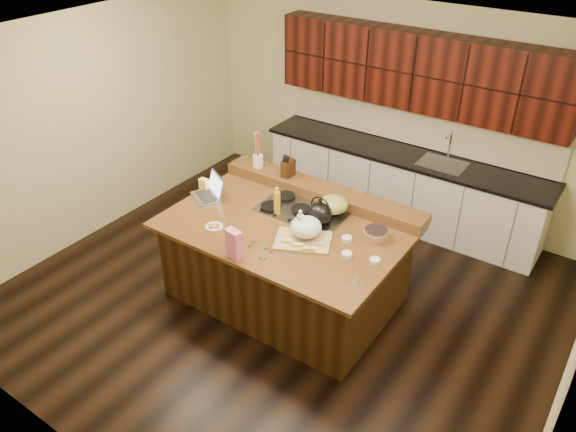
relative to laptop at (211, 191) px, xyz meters
The scene contains 36 objects.
room 1.06m from the laptop, ahead, with size 5.52×5.02×2.72m.
island 1.12m from the laptop, ahead, with size 2.40×1.60×0.92m.
back_ledge 1.21m from the laptop, 34.73° to the left, with size 2.40×0.30×0.12m, color black.
cooktop 1.04m from the laptop, 16.22° to the left, with size 0.92×0.52×0.05m.
back_counter 2.57m from the laptop, 59.69° to the left, with size 3.70×0.66×2.40m.
kettle 1.31m from the laptop, ahead, with size 0.24×0.24×0.22m, color black.
green_bowl 1.36m from the laptop, 17.95° to the left, with size 0.31×0.31×0.17m, color olive.
laptop is the anchor object (origin of this frame).
oil_bottle 0.83m from the laptop, ahead, with size 0.07×0.07×0.27m, color orange.
vinegar_bottle 1.24m from the laptop, ahead, with size 0.06×0.06×0.25m, color silver.
wooden_tray 1.30m from the laptop, ahead, with size 0.64×0.57×0.21m.
ramekin_a 2.03m from the laptop, ahead, with size 0.10×0.10×0.04m, color white.
ramekin_b 1.78m from the laptop, ahead, with size 0.10×0.10×0.04m, color white.
ramekin_c 1.65m from the laptop, ahead, with size 0.10×0.10×0.04m, color white.
strainer_bowl 1.88m from the laptop, ahead, with size 0.24×0.24×0.09m, color #996B3F.
kitchen_timer 2.06m from the laptop, 12.01° to the right, with size 0.08×0.08×0.07m, color silver.
pink_bag 1.18m from the laptop, 38.13° to the right, with size 0.16×0.08×0.29m, color pink.
candy_plate 0.62m from the laptop, 45.97° to the right, with size 0.18×0.18×0.01m, color white.
package_box 0.17m from the laptop, 156.26° to the left, with size 0.10×0.07×0.14m, color #F6E057.
utensil_crock 0.71m from the laptop, 79.56° to the left, with size 0.12×0.12×0.14m, color white.
knife_block 0.89m from the laptop, 51.45° to the left, with size 0.10×0.16×0.19m, color black.
gumdrop_0 1.28m from the laptop, 28.26° to the right, with size 0.02×0.02×0.02m, color red.
gumdrop_1 1.05m from the laptop, 27.07° to the right, with size 0.02×0.02×0.02m, color #198C26.
gumdrop_2 1.27m from the laptop, 22.30° to the right, with size 0.02×0.02×0.02m, color red.
gumdrop_3 1.17m from the laptop, 23.07° to the right, with size 0.02×0.02×0.02m, color #198C26.
gumdrop_4 1.02m from the laptop, 24.08° to the right, with size 0.02×0.02×0.02m, color red.
gumdrop_5 0.85m from the laptop, 31.02° to the right, with size 0.02×0.02×0.02m, color #198C26.
gumdrop_6 1.07m from the laptop, 29.16° to the right, with size 0.02×0.02×0.02m, color red.
gumdrop_7 1.32m from the laptop, 26.77° to the right, with size 0.02×0.02×0.02m, color #198C26.
gumdrop_8 1.01m from the laptop, 26.18° to the right, with size 0.02×0.02×0.02m, color red.
gumdrop_9 0.86m from the laptop, 28.01° to the right, with size 0.02×0.02×0.02m, color #198C26.
gumdrop_10 1.09m from the laptop, 34.38° to the right, with size 0.02×0.02×0.02m, color red.
gumdrop_11 1.19m from the laptop, 22.23° to the right, with size 0.02×0.02×0.02m, color #198C26.
gumdrop_12 0.94m from the laptop, 33.06° to the right, with size 0.02×0.02×0.02m, color red.
gumdrop_13 1.32m from the laptop, 28.21° to the right, with size 0.02×0.02×0.02m, color #198C26.
gumdrop_14 1.24m from the laptop, 22.27° to the right, with size 0.02×0.02×0.02m, color red.
Camera 1 is at (2.71, -3.89, 3.96)m, focal length 35.00 mm.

